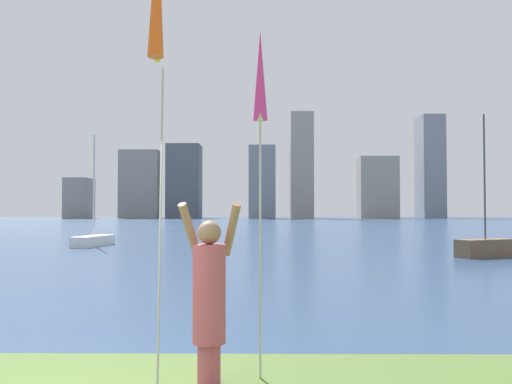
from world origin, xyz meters
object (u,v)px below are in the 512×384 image
at_px(person, 209,294).
at_px(sailboat_1, 93,239).
at_px(kite_flag_right, 260,86).
at_px(sailboat_2, 485,247).

bearing_deg(person, sailboat_1, 127.28).
xyz_separation_m(kite_flag_right, sailboat_1, (-8.02, 20.04, -2.79)).
relative_size(person, sailboat_1, 0.34).
bearing_deg(person, kite_flag_right, 51.49).
xyz_separation_m(sailboat_1, sailboat_2, (16.30, -5.71, 0.05)).
distance_m(kite_flag_right, sailboat_1, 21.76).
height_order(person, sailboat_2, sailboat_2).
distance_m(person, kite_flag_right, 2.30).
xyz_separation_m(person, kite_flag_right, (0.52, 0.35, 2.21)).
relative_size(kite_flag_right, sailboat_2, 0.70).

